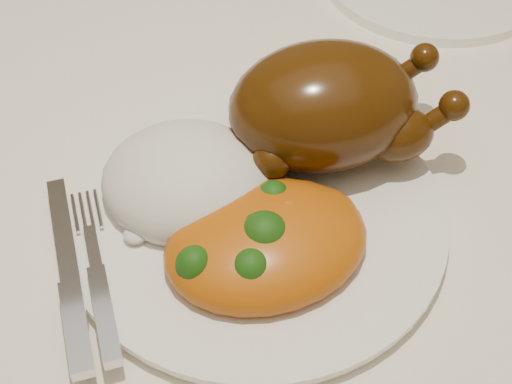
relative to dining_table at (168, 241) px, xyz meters
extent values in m
cube|color=brown|center=(0.00, 0.00, 0.07)|extent=(1.60, 0.90, 0.04)
cube|color=white|center=(0.00, 0.00, 0.10)|extent=(1.72, 1.02, 0.01)
cylinder|color=white|center=(0.06, -0.08, 0.11)|extent=(0.31, 0.31, 0.01)
ellipsoid|color=#472507|center=(0.12, -0.03, 0.16)|extent=(0.15, 0.12, 0.09)
ellipsoid|color=#472507|center=(0.11, -0.04, 0.18)|extent=(0.07, 0.05, 0.04)
ellipsoid|color=#472507|center=(0.17, -0.07, 0.15)|extent=(0.05, 0.04, 0.04)
sphere|color=#472507|center=(0.21, -0.07, 0.17)|extent=(0.02, 0.02, 0.02)
ellipsoid|color=#472507|center=(0.18, -0.01, 0.15)|extent=(0.05, 0.04, 0.04)
sphere|color=#472507|center=(0.22, -0.01, 0.17)|extent=(0.02, 0.02, 0.02)
sphere|color=#472507|center=(0.08, -0.06, 0.14)|extent=(0.03, 0.03, 0.03)
sphere|color=#472507|center=(0.08, 0.00, 0.14)|extent=(0.03, 0.03, 0.03)
ellipsoid|color=white|center=(0.02, -0.05, 0.13)|extent=(0.16, 0.15, 0.07)
ellipsoid|color=#B9570B|center=(0.05, -0.12, 0.12)|extent=(0.15, 0.12, 0.05)
ellipsoid|color=#B9570B|center=(0.09, -0.11, 0.13)|extent=(0.06, 0.06, 0.03)
ellipsoid|color=#133709|center=(0.07, -0.09, 0.14)|extent=(0.02, 0.02, 0.03)
ellipsoid|color=#133709|center=(0.05, -0.12, 0.14)|extent=(0.04, 0.04, 0.04)
ellipsoid|color=#133709|center=(0.05, -0.12, 0.14)|extent=(0.03, 0.03, 0.03)
ellipsoid|color=#133709|center=(0.02, -0.09, 0.13)|extent=(0.03, 0.03, 0.04)
ellipsoid|color=#133709|center=(0.10, -0.10, 0.13)|extent=(0.03, 0.03, 0.03)
ellipsoid|color=#133709|center=(0.04, -0.15, 0.14)|extent=(0.03, 0.03, 0.03)
ellipsoid|color=#133709|center=(0.02, -0.13, 0.13)|extent=(0.04, 0.04, 0.03)
ellipsoid|color=#133709|center=(0.00, -0.13, 0.13)|extent=(0.03, 0.03, 0.03)
cube|color=silver|center=(-0.08, -0.07, 0.12)|extent=(0.01, 0.11, 0.00)
cube|color=silver|center=(-0.08, -0.15, 0.12)|extent=(0.02, 0.07, 0.01)
cube|color=silver|center=(-0.06, -0.14, 0.12)|extent=(0.01, 0.07, 0.01)
cube|color=silver|center=(-0.06, -0.07, 0.12)|extent=(0.01, 0.08, 0.00)
camera|label=1|loc=(-0.04, -0.40, 0.51)|focal=50.00mm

